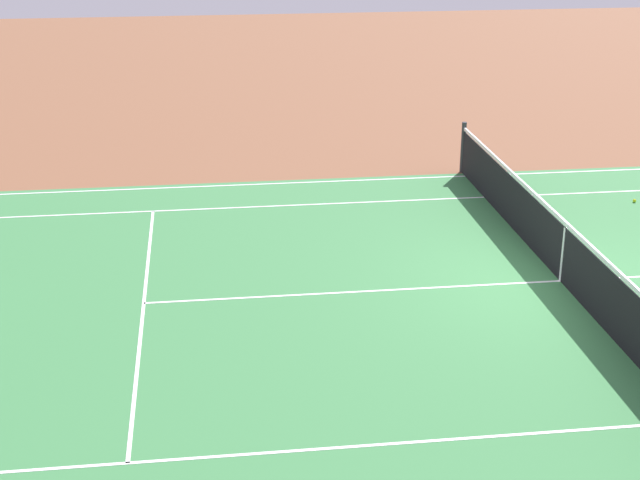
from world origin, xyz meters
TOP-DOWN VIEW (x-y plane):
  - ground_plane at (0.00, 0.00)m, footprint 60.00×60.00m
  - court_slab at (0.00, 0.00)m, footprint 24.20×11.40m
  - court_line_markings at (0.00, 0.00)m, footprint 23.85×11.05m
  - tennis_net at (0.00, 0.00)m, footprint 0.10×11.70m
  - tennis_ball at (-2.77, -3.45)m, footprint 0.07×0.07m

SIDE VIEW (x-z plane):
  - ground_plane at x=0.00m, z-range 0.00..0.00m
  - court_slab at x=0.00m, z-range 0.00..0.00m
  - court_line_markings at x=0.00m, z-range 0.00..0.01m
  - tennis_ball at x=-2.77m, z-range 0.00..0.07m
  - tennis_net at x=0.00m, z-range -0.05..1.03m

